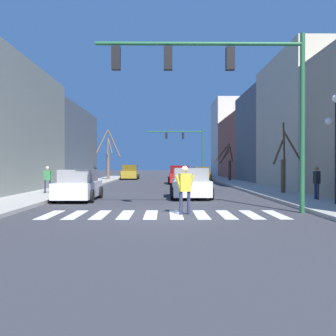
{
  "coord_description": "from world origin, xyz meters",
  "views": [
    {
      "loc": [
        0.03,
        -13.98,
        1.78
      ],
      "look_at": [
        0.43,
        28.11,
        1.46
      ],
      "focal_mm": 42.0,
      "sensor_mm": 36.0,
      "label": 1
    }
  ],
  "objects_px": {
    "traffic_signal_far": "(186,142)",
    "car_parked_right_far": "(190,184)",
    "traffic_signal_near": "(226,78)",
    "car_parked_left_far": "(78,186)",
    "street_tree_right_near": "(228,164)",
    "car_at_intersection": "(191,180)",
    "street_tree_right_mid": "(109,157)",
    "pedestrian_on_right_sidewalk": "(47,177)",
    "pedestrian_waiting_at_curb": "(317,180)",
    "pedestrian_crossing_street": "(185,186)",
    "car_driving_away_lane": "(201,174)",
    "street_lamp_right_corner": "(336,127)",
    "car_parked_left_near": "(179,175)",
    "street_tree_left_mid": "(284,165)",
    "car_parked_right_near": "(130,173)"
  },
  "relations": [
    {
      "from": "traffic_signal_far",
      "to": "car_parked_right_far",
      "type": "height_order",
      "value": "traffic_signal_far"
    },
    {
      "from": "traffic_signal_near",
      "to": "car_parked_left_far",
      "type": "distance_m",
      "value": 9.43
    },
    {
      "from": "street_tree_right_near",
      "to": "car_parked_left_far",
      "type": "bearing_deg",
      "value": -116.61
    },
    {
      "from": "car_at_intersection",
      "to": "traffic_signal_near",
      "type": "bearing_deg",
      "value": -178.29
    },
    {
      "from": "traffic_signal_far",
      "to": "car_parked_left_far",
      "type": "distance_m",
      "value": 33.95
    },
    {
      "from": "street_tree_right_mid",
      "to": "traffic_signal_far",
      "type": "bearing_deg",
      "value": 38.63
    },
    {
      "from": "pedestrian_on_right_sidewalk",
      "to": "street_tree_right_mid",
      "type": "bearing_deg",
      "value": 87.12
    },
    {
      "from": "pedestrian_waiting_at_curb",
      "to": "street_tree_right_mid",
      "type": "height_order",
      "value": "street_tree_right_mid"
    },
    {
      "from": "traffic_signal_near",
      "to": "pedestrian_crossing_street",
      "type": "xyz_separation_m",
      "value": [
        -1.56,
        -0.44,
        -3.95
      ]
    },
    {
      "from": "car_at_intersection",
      "to": "street_tree_right_mid",
      "type": "height_order",
      "value": "street_tree_right_mid"
    },
    {
      "from": "car_driving_away_lane",
      "to": "street_tree_right_mid",
      "type": "height_order",
      "value": "street_tree_right_mid"
    },
    {
      "from": "street_lamp_right_corner",
      "to": "pedestrian_on_right_sidewalk",
      "type": "bearing_deg",
      "value": 155.06
    },
    {
      "from": "traffic_signal_near",
      "to": "street_tree_right_mid",
      "type": "height_order",
      "value": "traffic_signal_near"
    },
    {
      "from": "car_parked_left_near",
      "to": "street_tree_right_mid",
      "type": "bearing_deg",
      "value": 44.37
    },
    {
      "from": "pedestrian_crossing_street",
      "to": "car_parked_left_far",
      "type": "bearing_deg",
      "value": 114.15
    },
    {
      "from": "car_driving_away_lane",
      "to": "pedestrian_crossing_street",
      "type": "relative_size",
      "value": 2.35
    },
    {
      "from": "car_driving_away_lane",
      "to": "pedestrian_crossing_street",
      "type": "bearing_deg",
      "value": 173.51
    },
    {
      "from": "car_driving_away_lane",
      "to": "car_parked_left_far",
      "type": "height_order",
      "value": "car_driving_away_lane"
    },
    {
      "from": "car_driving_away_lane",
      "to": "car_parked_left_far",
      "type": "bearing_deg",
      "value": 161.07
    },
    {
      "from": "traffic_signal_near",
      "to": "pedestrian_waiting_at_curb",
      "type": "relative_size",
      "value": 4.9
    },
    {
      "from": "street_lamp_right_corner",
      "to": "pedestrian_crossing_street",
      "type": "xyz_separation_m",
      "value": [
        -6.43,
        -2.22,
        -2.34
      ]
    },
    {
      "from": "traffic_signal_near",
      "to": "street_tree_left_mid",
      "type": "distance_m",
      "value": 10.33
    },
    {
      "from": "street_lamp_right_corner",
      "to": "car_parked_left_near",
      "type": "relative_size",
      "value": 1.01
    },
    {
      "from": "street_lamp_right_corner",
      "to": "car_parked_right_near",
      "type": "distance_m",
      "value": 34.41
    },
    {
      "from": "pedestrian_on_right_sidewalk",
      "to": "street_tree_right_mid",
      "type": "distance_m",
      "value": 22.46
    },
    {
      "from": "car_parked_right_near",
      "to": "street_tree_right_mid",
      "type": "distance_m",
      "value": 4.53
    },
    {
      "from": "car_parked_right_far",
      "to": "street_tree_right_mid",
      "type": "height_order",
      "value": "street_tree_right_mid"
    },
    {
      "from": "pedestrian_on_right_sidewalk",
      "to": "pedestrian_waiting_at_curb",
      "type": "relative_size",
      "value": 0.98
    },
    {
      "from": "traffic_signal_near",
      "to": "street_tree_right_near",
      "type": "bearing_deg",
      "value": 80.68
    },
    {
      "from": "street_lamp_right_corner",
      "to": "car_parked_right_far",
      "type": "relative_size",
      "value": 1.11
    },
    {
      "from": "traffic_signal_near",
      "to": "pedestrian_on_right_sidewalk",
      "type": "height_order",
      "value": "traffic_signal_near"
    },
    {
      "from": "traffic_signal_near",
      "to": "street_lamp_right_corner",
      "type": "distance_m",
      "value": 5.43
    },
    {
      "from": "car_driving_away_lane",
      "to": "car_at_intersection",
      "type": "xyz_separation_m",
      "value": [
        -2.3,
        -17.1,
        0.01
      ]
    },
    {
      "from": "car_parked_right_near",
      "to": "car_parked_left_far",
      "type": "xyz_separation_m",
      "value": [
        -0.07,
        -28.92,
        -0.11
      ]
    },
    {
      "from": "car_at_intersection",
      "to": "street_tree_right_mid",
      "type": "distance_m",
      "value": 19.64
    },
    {
      "from": "car_driving_away_lane",
      "to": "car_at_intersection",
      "type": "relative_size",
      "value": 0.84
    },
    {
      "from": "car_parked_left_far",
      "to": "pedestrian_on_right_sidewalk",
      "type": "relative_size",
      "value": 2.65
    },
    {
      "from": "car_parked_left_far",
      "to": "pedestrian_waiting_at_curb",
      "type": "bearing_deg",
      "value": -96.15
    },
    {
      "from": "car_parked_left_far",
      "to": "street_tree_left_mid",
      "type": "height_order",
      "value": "street_tree_left_mid"
    },
    {
      "from": "traffic_signal_near",
      "to": "street_tree_right_mid",
      "type": "bearing_deg",
      "value": 105.83
    },
    {
      "from": "car_parked_right_near",
      "to": "street_tree_left_mid",
      "type": "distance_m",
      "value": 27.96
    },
    {
      "from": "pedestrian_waiting_at_curb",
      "to": "street_tree_right_near",
      "type": "xyz_separation_m",
      "value": [
        -0.42,
        23.4,
        0.84
      ]
    },
    {
      "from": "street_tree_right_near",
      "to": "car_driving_away_lane",
      "type": "bearing_deg",
      "value": 133.94
    },
    {
      "from": "street_tree_left_mid",
      "to": "pedestrian_crossing_street",
      "type": "bearing_deg",
      "value": -125.03
    },
    {
      "from": "pedestrian_on_right_sidewalk",
      "to": "car_driving_away_lane",
      "type": "bearing_deg",
      "value": 61.36
    },
    {
      "from": "car_parked_left_near",
      "to": "pedestrian_on_right_sidewalk",
      "type": "relative_size",
      "value": 2.9
    },
    {
      "from": "street_lamp_right_corner",
      "to": "street_tree_left_mid",
      "type": "xyz_separation_m",
      "value": [
        -0.1,
        6.81,
        -1.59
      ]
    },
    {
      "from": "car_parked_left_far",
      "to": "street_tree_left_mid",
      "type": "distance_m",
      "value": 11.91
    },
    {
      "from": "street_lamp_right_corner",
      "to": "car_driving_away_lane",
      "type": "bearing_deg",
      "value": 95.97
    },
    {
      "from": "street_tree_right_near",
      "to": "street_lamp_right_corner",
      "type": "bearing_deg",
      "value": -89.16
    }
  ]
}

